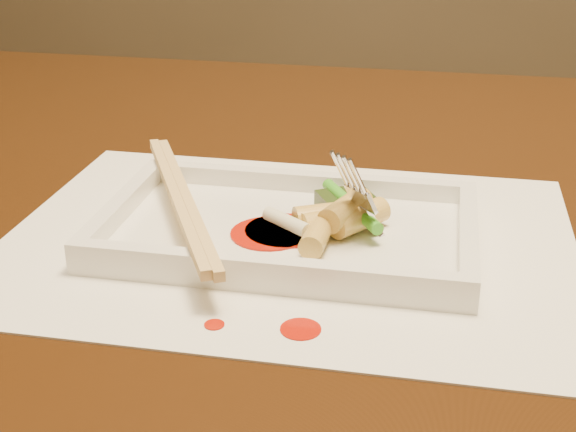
% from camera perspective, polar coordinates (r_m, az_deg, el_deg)
% --- Properties ---
extents(table, '(1.40, 0.90, 0.75)m').
position_cam_1_polar(table, '(0.67, 5.82, -7.72)').
color(table, black).
rests_on(table, ground).
extents(placemat, '(0.40, 0.30, 0.00)m').
position_cam_1_polar(placemat, '(0.57, 0.00, -1.72)').
color(placemat, white).
rests_on(placemat, table).
extents(sauce_splatter_a, '(0.02, 0.02, 0.00)m').
position_cam_1_polar(sauce_splatter_a, '(0.46, 0.91, -8.04)').
color(sauce_splatter_a, '#BB1605').
rests_on(sauce_splatter_a, placemat).
extents(sauce_splatter_b, '(0.01, 0.01, 0.00)m').
position_cam_1_polar(sauce_splatter_b, '(0.47, -5.26, -7.70)').
color(sauce_splatter_b, '#BB1605').
rests_on(sauce_splatter_b, placemat).
extents(plate_base, '(0.26, 0.16, 0.01)m').
position_cam_1_polar(plate_base, '(0.57, 0.00, -1.29)').
color(plate_base, white).
rests_on(plate_base, placemat).
extents(plate_rim_far, '(0.26, 0.01, 0.01)m').
position_cam_1_polar(plate_rim_far, '(0.63, 1.30, 2.48)').
color(plate_rim_far, white).
rests_on(plate_rim_far, plate_base).
extents(plate_rim_near, '(0.26, 0.01, 0.01)m').
position_cam_1_polar(plate_rim_near, '(0.50, -1.65, -3.77)').
color(plate_rim_near, white).
rests_on(plate_rim_near, plate_base).
extents(plate_rim_left, '(0.01, 0.14, 0.01)m').
position_cam_1_polar(plate_rim_left, '(0.60, -11.78, 0.68)').
color(plate_rim_left, white).
rests_on(plate_rim_left, plate_base).
extents(plate_rim_right, '(0.01, 0.14, 0.01)m').
position_cam_1_polar(plate_rim_right, '(0.55, 12.70, -1.30)').
color(plate_rim_right, white).
rests_on(plate_rim_right, plate_base).
extents(veg_piece, '(0.05, 0.04, 0.01)m').
position_cam_1_polar(veg_piece, '(0.59, 4.07, 1.08)').
color(veg_piece, black).
rests_on(veg_piece, plate_base).
extents(scallion_white, '(0.04, 0.03, 0.01)m').
position_cam_1_polar(scallion_white, '(0.55, -0.08, -0.42)').
color(scallion_white, '#EAEACC').
rests_on(scallion_white, plate_base).
extents(scallion_green, '(0.05, 0.08, 0.01)m').
position_cam_1_polar(scallion_green, '(0.57, 4.52, 0.75)').
color(scallion_green, '#319B19').
rests_on(scallion_green, plate_base).
extents(chopstick_a, '(0.12, 0.22, 0.01)m').
position_cam_1_polar(chopstick_a, '(0.58, -8.01, 1.32)').
color(chopstick_a, tan).
rests_on(chopstick_a, plate_rim_near).
extents(chopstick_b, '(0.12, 0.22, 0.01)m').
position_cam_1_polar(chopstick_b, '(0.58, -7.25, 1.27)').
color(chopstick_b, tan).
rests_on(chopstick_b, plate_rim_near).
extents(fork, '(0.09, 0.10, 0.14)m').
position_cam_1_polar(fork, '(0.55, 7.64, 6.31)').
color(fork, silver).
rests_on(fork, plate_base).
extents(sauce_blob_0, '(0.06, 0.06, 0.00)m').
position_cam_1_polar(sauce_blob_0, '(0.56, -0.24, -1.03)').
color(sauce_blob_0, '#BB1605').
rests_on(sauce_blob_0, plate_base).
extents(sauce_blob_1, '(0.05, 0.05, 0.00)m').
position_cam_1_polar(sauce_blob_1, '(0.56, -1.35, -1.25)').
color(sauce_blob_1, '#BB1605').
rests_on(sauce_blob_1, plate_base).
extents(rice_cake_0, '(0.05, 0.04, 0.02)m').
position_cam_1_polar(rice_cake_0, '(0.56, 2.97, -0.05)').
color(rice_cake_0, '#DBC366').
rests_on(rice_cake_0, plate_base).
extents(rice_cake_1, '(0.02, 0.04, 0.02)m').
position_cam_1_polar(rice_cake_1, '(0.53, 2.06, -1.38)').
color(rice_cake_1, '#DBC366').
rests_on(rice_cake_1, plate_base).
extents(rice_cake_2, '(0.03, 0.05, 0.02)m').
position_cam_1_polar(rice_cake_2, '(0.56, 4.13, 0.44)').
color(rice_cake_2, '#DBC366').
rests_on(rice_cake_2, plate_base).
extents(rice_cake_3, '(0.04, 0.05, 0.02)m').
position_cam_1_polar(rice_cake_3, '(0.56, 5.08, -0.13)').
color(rice_cake_3, '#DBC366').
rests_on(rice_cake_3, plate_base).
extents(rice_cake_4, '(0.04, 0.04, 0.02)m').
position_cam_1_polar(rice_cake_4, '(0.55, 3.10, -0.44)').
color(rice_cake_4, '#DBC366').
rests_on(rice_cake_4, plate_base).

